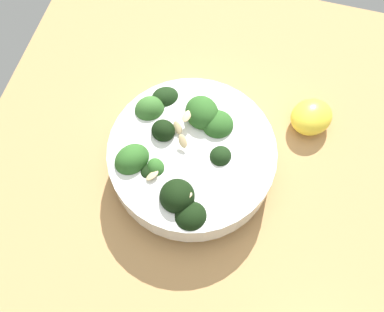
% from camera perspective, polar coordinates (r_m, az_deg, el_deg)
% --- Properties ---
extents(ground_plane, '(0.67, 0.67, 0.05)m').
position_cam_1_polar(ground_plane, '(0.64, 2.79, -1.82)').
color(ground_plane, tan).
extents(bowl_of_broccoli, '(0.22, 0.22, 0.09)m').
position_cam_1_polar(bowl_of_broccoli, '(0.58, -0.36, 0.06)').
color(bowl_of_broccoli, white).
rests_on(bowl_of_broccoli, ground_plane).
extents(lemon_wedge, '(0.08, 0.08, 0.04)m').
position_cam_1_polar(lemon_wedge, '(0.65, 15.04, 4.87)').
color(lemon_wedge, yellow).
rests_on(lemon_wedge, ground_plane).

